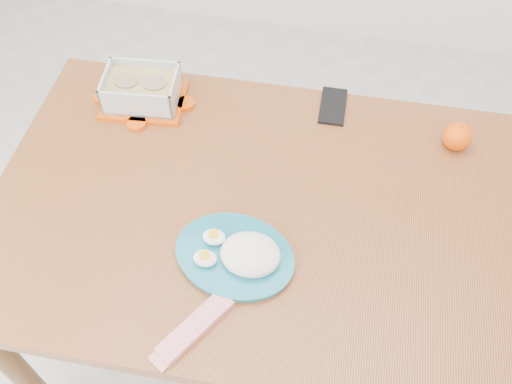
% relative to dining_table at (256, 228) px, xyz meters
% --- Properties ---
extents(ground, '(3.50, 3.50, 0.00)m').
position_rel_dining_table_xyz_m(ground, '(0.01, -0.07, -0.66)').
color(ground, '#B7B7B2').
rests_on(ground, ground).
extents(dining_table, '(1.30, 0.89, 0.75)m').
position_rel_dining_table_xyz_m(dining_table, '(0.00, 0.00, 0.00)').
color(dining_table, '#A0542D').
rests_on(dining_table, ground).
extents(food_container, '(0.24, 0.19, 0.09)m').
position_rel_dining_table_xyz_m(food_container, '(-0.37, 0.28, 0.14)').
color(food_container, '#E84B06').
rests_on(food_container, dining_table).
extents(orange_fruit, '(0.07, 0.07, 0.07)m').
position_rel_dining_table_xyz_m(orange_fruit, '(0.46, 0.30, 0.13)').
color(orange_fruit, '#FF4B05').
rests_on(orange_fruit, dining_table).
extents(rice_plate, '(0.31, 0.31, 0.07)m').
position_rel_dining_table_xyz_m(rice_plate, '(-0.01, -0.15, 0.12)').
color(rice_plate, '#176D82').
rests_on(rice_plate, dining_table).
extents(candy_bar, '(0.13, 0.18, 0.02)m').
position_rel_dining_table_xyz_m(candy_bar, '(-0.06, -0.32, 0.10)').
color(candy_bar, red).
rests_on(candy_bar, dining_table).
extents(smartphone, '(0.07, 0.14, 0.01)m').
position_rel_dining_table_xyz_m(smartphone, '(0.13, 0.37, 0.10)').
color(smartphone, black).
rests_on(smartphone, dining_table).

